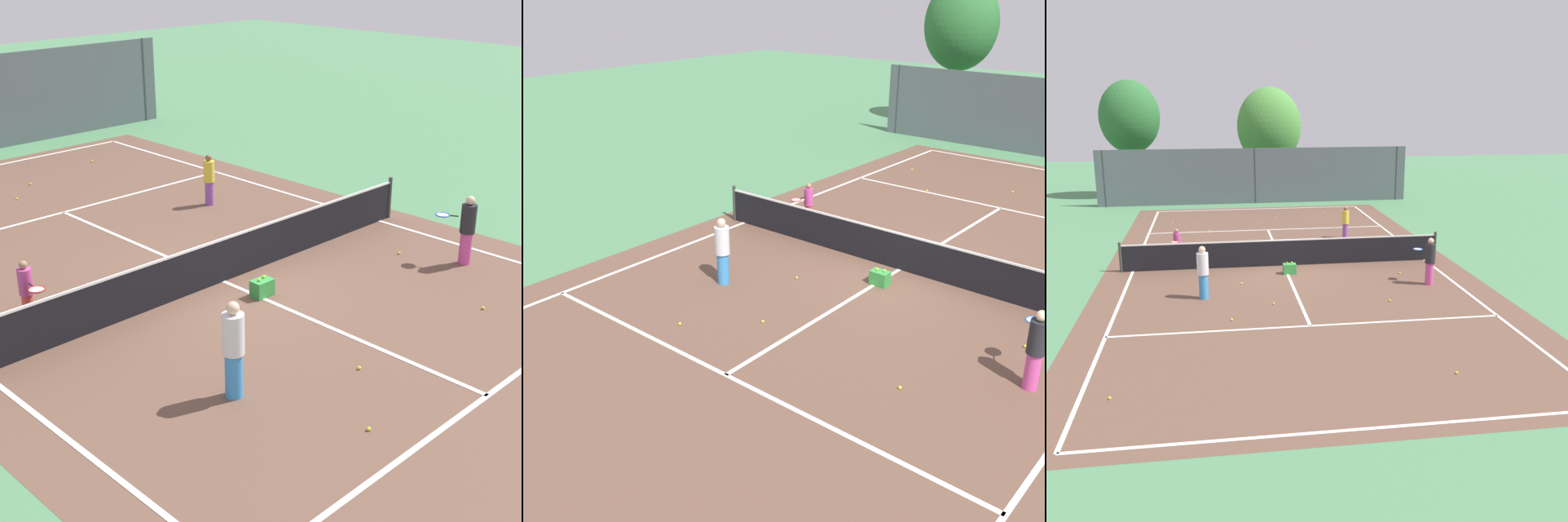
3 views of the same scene
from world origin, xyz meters
The scene contains 24 objects.
ground_plane centered at (0.00, 0.00, 0.00)m, with size 80.00×80.00×0.00m, color #4C8456.
court_surface centered at (0.00, 0.00, 0.00)m, with size 13.00×25.00×0.01m.
tennis_net centered at (0.00, 0.00, 0.51)m, with size 11.90×0.10×1.10m.
perimeter_fence centered at (0.00, 14.00, 1.60)m, with size 18.00×0.12×3.20m.
tree_0 centered at (1.27, 18.57, 4.18)m, with size 4.13×3.48×6.67m.
tree_1 centered at (-7.31, 17.44, 4.85)m, with size 3.62×3.21×7.05m.
player_0 centered at (3.25, 4.14, 0.73)m, with size 0.30×0.30×1.42m.
player_1 centered at (-2.93, -3.50, 0.87)m, with size 0.36×0.36×1.69m.
player_2 centered at (4.58, -3.10, 0.83)m, with size 0.66×0.90×1.60m.
player_3 centered at (-3.95, 1.18, 0.67)m, with size 0.38×0.85×1.28m.
ball_crate centered at (0.09, -1.11, 0.18)m, with size 0.45×0.30×0.43m.
tennis_ball_0 centered at (-1.69, -2.16, 0.03)m, with size 0.07×0.07×0.07m, color #CCE533.
tennis_ball_1 centered at (-2.75, 6.50, 0.03)m, with size 0.07×0.07×0.07m, color #CCE533.
tennis_ball_2 centered at (-4.55, 8.60, 0.03)m, with size 0.07×0.07×0.07m, color #CCE533.
tennis_ball_3 centered at (-0.83, -4.40, 0.03)m, with size 0.07×0.07×0.07m, color #CCE533.
tennis_ball_4 centered at (2.85, -9.94, 0.03)m, with size 0.07×0.07×0.07m, color #CCE533.
tennis_ball_5 centered at (-4.86, -10.00, 0.03)m, with size 0.07×0.07×0.07m, color #CCE533.
tennis_ball_6 centered at (-2.14, -5.64, 0.03)m, with size 0.07×0.07×0.07m, color #CCE533.
tennis_ball_7 centered at (0.88, 0.98, 0.03)m, with size 0.07×0.07×0.07m, color #CCE533.
tennis_ball_8 centered at (3.98, -1.75, 0.03)m, with size 0.07×0.07×0.07m, color #CCE533.
tennis_ball_9 centered at (2.78, -4.67, 0.03)m, with size 0.07×0.07×0.07m, color #CCE533.
tennis_ball_10 centered at (-0.35, 8.29, 0.03)m, with size 0.07×0.07×0.07m, color #CCE533.
tennis_ball_11 centered at (3.38, 10.17, 0.03)m, with size 0.07×0.07×0.07m, color #CCE533.
tennis_ball_12 centered at (0.64, 9.29, 0.03)m, with size 0.07×0.07×0.07m, color #CCE533.
Camera 3 is at (-2.56, -22.45, 6.23)m, focal length 43.02 mm.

